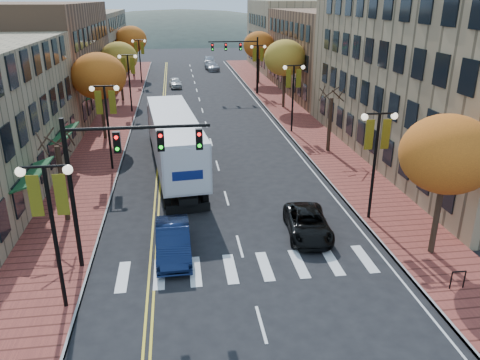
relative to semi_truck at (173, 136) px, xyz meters
name	(u,v)px	position (x,y,z in m)	size (l,w,h in m)	color
ground	(253,293)	(3.15, -15.82, -2.46)	(200.00, 200.00, 0.00)	black
sidewalk_left	(116,116)	(-5.85, 16.68, -2.38)	(4.00, 85.00, 0.15)	brown
sidewalk_right	(286,110)	(12.15, 16.68, -2.38)	(4.00, 85.00, 0.15)	brown
building_left_mid	(36,59)	(-13.85, 20.18, 3.04)	(12.00, 24.00, 11.00)	brown
building_left_far	(80,44)	(-13.85, 45.18, 2.29)	(12.00, 26.00, 9.50)	#9E8966
building_right_near	(470,57)	(21.65, 0.18, 5.04)	(15.00, 28.00, 15.00)	#997F5B
building_right_mid	(344,53)	(21.65, 26.18, 2.54)	(15.00, 24.00, 10.00)	brown
building_right_far	(300,35)	(21.65, 48.18, 3.04)	(15.00, 20.00, 11.00)	#9E8966
tree_left_a	(63,184)	(-5.85, -7.82, -0.21)	(0.28, 0.28, 4.20)	#382619
tree_left_b	(99,76)	(-5.85, 8.18, 2.99)	(4.48, 4.48, 7.21)	#382619
tree_left_c	(119,58)	(-5.85, 24.18, 2.60)	(4.16, 4.16, 6.69)	#382619
tree_left_d	(131,39)	(-5.85, 42.18, 3.15)	(4.61, 4.61, 7.42)	#382619
tree_right_a	(447,154)	(12.15, -13.82, 2.60)	(4.16, 4.16, 6.69)	#382619
tree_right_b	(330,125)	(12.15, 2.18, -0.21)	(0.28, 0.28, 4.20)	#382619
tree_right_c	(285,58)	(12.15, 18.18, 2.99)	(4.48, 4.48, 7.21)	#382619
tree_right_d	(259,45)	(12.15, 34.18, 2.83)	(4.35, 4.35, 7.00)	#382619
lamp_left_a	(51,211)	(-4.35, -15.82, 1.84)	(1.96, 0.36, 6.05)	black
lamp_left_b	(107,111)	(-4.35, 0.18, 1.84)	(1.96, 0.36, 6.05)	black
lamp_left_c	(129,72)	(-4.35, 18.18, 1.84)	(1.96, 0.36, 6.05)	black
lamp_left_d	(139,53)	(-4.35, 36.18, 1.84)	(1.96, 0.36, 6.05)	black
lamp_right_a	(376,146)	(10.65, -9.82, 1.84)	(1.96, 0.36, 6.05)	black
lamp_right_b	(293,85)	(10.65, 8.18, 1.84)	(1.96, 0.36, 6.05)	black
lamp_right_c	(258,60)	(10.65, 26.18, 1.84)	(1.96, 0.36, 6.05)	black
traffic_mast_near	(115,165)	(-2.33, -12.83, 2.47)	(6.10, 0.35, 7.00)	black
traffic_mast_far	(242,55)	(8.63, 26.17, 2.47)	(6.10, 0.34, 7.00)	black
semi_truck	(173,136)	(0.00, 0.00, 0.00)	(4.28, 16.99, 4.20)	black
navy_sedan	(173,241)	(-0.10, -12.23, -1.71)	(1.59, 4.55, 1.50)	#0E1938
black_suv	(308,223)	(6.81, -11.06, -1.82)	(2.11, 4.57, 1.27)	black
car_far_white	(175,83)	(0.38, 32.60, -1.80)	(1.55, 3.84, 1.31)	silver
car_far_silver	(212,66)	(6.62, 47.71, -1.76)	(1.95, 4.79, 1.39)	#98989F
car_far_oncoming	(209,60)	(6.69, 55.30, -1.72)	(1.57, 4.49, 1.48)	#9A9AA1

